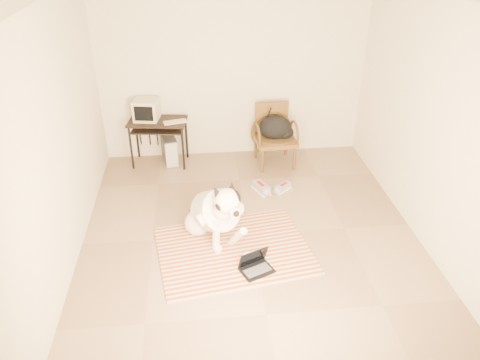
{
  "coord_description": "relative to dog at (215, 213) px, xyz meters",
  "views": [
    {
      "loc": [
        -0.59,
        -4.56,
        3.43
      ],
      "look_at": [
        -0.14,
        -0.14,
        0.85
      ],
      "focal_mm": 35.0,
      "sensor_mm": 36.0,
      "label": 1
    }
  ],
  "objects": [
    {
      "name": "laptop",
      "position": [
        0.39,
        -0.63,
        -0.28
      ],
      "size": [
        0.41,
        0.36,
        0.24
      ],
      "color": "black",
      "rests_on": "rug"
    },
    {
      "name": "backpack",
      "position": [
        1.03,
        1.85,
        0.22
      ],
      "size": [
        0.52,
        0.4,
        0.36
      ],
      "color": "black",
      "rests_on": "rattan_chair"
    },
    {
      "name": "floor",
      "position": [
        0.42,
        0.04,
        -0.36
      ],
      "size": [
        4.5,
        4.5,
        0.0
      ],
      "primitive_type": "plane",
      "color": "#8D7256",
      "rests_on": "ground"
    },
    {
      "name": "computer_desk",
      "position": [
        -0.74,
        2.01,
        0.25
      ],
      "size": [
        0.91,
        0.58,
        0.71
      ],
      "color": "black",
      "rests_on": "floor"
    },
    {
      "name": "crt_monitor",
      "position": [
        -0.89,
        2.08,
        0.5
      ],
      "size": [
        0.4,
        0.39,
        0.31
      ],
      "color": "#C1B697",
      "rests_on": "computer_desk"
    },
    {
      "name": "sneaker_right",
      "position": [
        1.0,
        1.01,
        -0.32
      ],
      "size": [
        0.28,
        0.26,
        0.09
      ],
      "color": "white",
      "rests_on": "floor"
    },
    {
      "name": "sneaker_left",
      "position": [
        0.69,
        1.02,
        -0.31
      ],
      "size": [
        0.24,
        0.35,
        0.11
      ],
      "color": "white",
      "rests_on": "floor"
    },
    {
      "name": "wall_back",
      "position": [
        0.42,
        2.29,
        0.99
      ],
      "size": [
        4.5,
        0.0,
        4.5
      ],
      "primitive_type": "plane",
      "rotation": [
        1.57,
        0.0,
        0.0
      ],
      "color": "beige",
      "rests_on": "floor"
    },
    {
      "name": "ceiling",
      "position": [
        0.42,
        0.04,
        2.34
      ],
      "size": [
        4.5,
        4.5,
        0.0
      ],
      "primitive_type": "plane",
      "rotation": [
        3.14,
        0.0,
        0.0
      ],
      "color": "silver",
      "rests_on": "wall_back"
    },
    {
      "name": "dog",
      "position": [
        0.0,
        0.0,
        0.0
      ],
      "size": [
        0.75,
        1.1,
        0.92
      ],
      "color": "white",
      "rests_on": "rug"
    },
    {
      "name": "desk_keyboard",
      "position": [
        -0.48,
        1.91,
        0.36
      ],
      "size": [
        0.36,
        0.2,
        0.02
      ],
      "primitive_type": "cube",
      "rotation": [
        0.0,
        0.0,
        0.25
      ],
      "color": "#C1B697",
      "rests_on": "computer_desk"
    },
    {
      "name": "wall_left",
      "position": [
        -1.58,
        0.04,
        0.99
      ],
      "size": [
        0.0,
        4.5,
        4.5
      ],
      "primitive_type": "plane",
      "rotation": [
        1.57,
        0.0,
        1.57
      ],
      "color": "beige",
      "rests_on": "floor"
    },
    {
      "name": "rattan_chair",
      "position": [
        1.01,
        1.88,
        0.09
      ],
      "size": [
        0.64,
        0.62,
        0.9
      ],
      "color": "brown",
      "rests_on": "floor"
    },
    {
      "name": "rug",
      "position": [
        0.19,
        -0.26,
        -0.35
      ],
      "size": [
        1.89,
        1.56,
        0.02
      ],
      "color": "#C23F0E",
      "rests_on": "floor"
    },
    {
      "name": "pc_tower",
      "position": [
        -0.6,
        2.05,
        -0.15
      ],
      "size": [
        0.27,
        0.48,
        0.42
      ],
      "color": "#464648",
      "rests_on": "floor"
    },
    {
      "name": "wall_right",
      "position": [
        2.42,
        0.04,
        0.99
      ],
      "size": [
        0.0,
        4.5,
        4.5
      ],
      "primitive_type": "plane",
      "rotation": [
        1.57,
        0.0,
        -1.57
      ],
      "color": "beige",
      "rests_on": "floor"
    },
    {
      "name": "wall_front",
      "position": [
        0.42,
        -2.21,
        0.99
      ],
      "size": [
        4.5,
        0.0,
        4.5
      ],
      "primitive_type": "plane",
      "rotation": [
        -1.57,
        0.0,
        0.0
      ],
      "color": "beige",
      "rests_on": "floor"
    }
  ]
}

